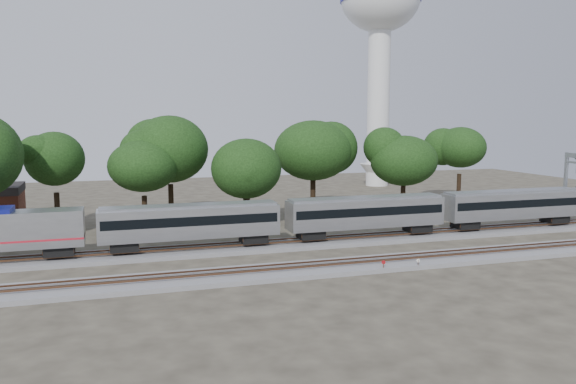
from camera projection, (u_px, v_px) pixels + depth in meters
name	position (u px, v px, depth m)	size (l,w,h in m)	color
ground	(323.00, 259.00, 53.87)	(160.00, 160.00, 0.00)	#383328
track_far	(303.00, 243.00, 59.53)	(160.00, 5.00, 0.73)	slate
track_near	(339.00, 267.00, 50.06)	(160.00, 5.00, 0.73)	slate
train	(367.00, 212.00, 61.33)	(91.86, 3.17, 4.67)	silver
switch_stand_red	(383.00, 265.00, 48.87)	(0.33, 0.13, 1.07)	#512D19
switch_stand_white	(418.00, 263.00, 49.79)	(0.31, 0.13, 1.00)	#512D19
switch_lever	(416.00, 265.00, 51.07)	(0.50, 0.30, 0.30)	#512D19
water_tower	(380.00, 22.00, 109.98)	(15.72, 15.72, 43.52)	silver
tree_1	(55.00, 159.00, 65.83)	(8.84, 8.84, 12.46)	black
tree_2	(143.00, 166.00, 66.83)	(7.90, 7.90, 11.13)	black
tree_3	(170.00, 149.00, 70.05)	(9.75, 9.75, 13.75)	black
tree_4	(246.00, 169.00, 68.18)	(7.46, 7.46, 10.52)	black
tree_5	(313.00, 151.00, 77.72)	(9.17, 9.17, 12.93)	black
tree_6	(404.00, 161.00, 78.44)	(7.69, 7.69, 10.83)	black
tree_7	(460.00, 148.00, 87.42)	(9.11, 9.11, 12.85)	black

